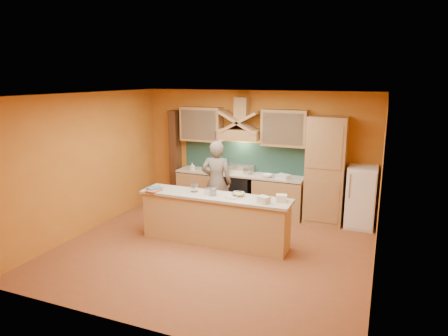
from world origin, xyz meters
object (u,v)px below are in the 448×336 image
at_px(stove, 239,193).
at_px(kitchen_scale, 209,192).
at_px(mixing_bowl, 238,194).
at_px(fridge, 361,197).
at_px(person, 216,182).

relative_size(stove, kitchen_scale, 6.92).
relative_size(kitchen_scale, mixing_bowl, 0.53).
relative_size(stove, fridge, 0.69).
relative_size(person, kitchen_scale, 13.80).
bearing_deg(person, kitchen_scale, 92.93).
xyz_separation_m(kitchen_scale, mixing_bowl, (0.54, 0.12, -0.02)).
xyz_separation_m(fridge, mixing_bowl, (-2.07, -1.78, 0.33)).
height_order(person, kitchen_scale, person).
height_order(stove, kitchen_scale, kitchen_scale).
relative_size(stove, person, 0.50).
xyz_separation_m(stove, fridge, (2.70, 0.00, 0.20)).
distance_m(fridge, person, 3.04).
distance_m(stove, mixing_bowl, 1.96).
bearing_deg(mixing_bowl, person, 132.31).
bearing_deg(fridge, mixing_bowl, -139.29).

